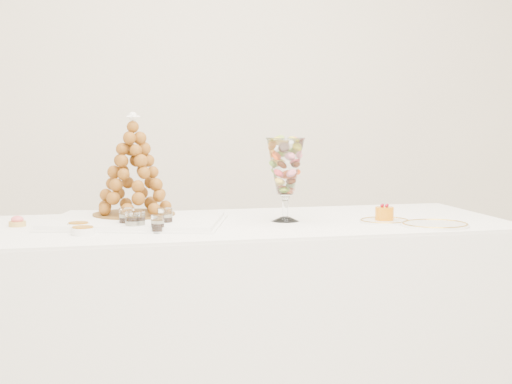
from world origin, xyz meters
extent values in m
cube|color=silver|center=(0.00, 2.00, 1.40)|extent=(4.50, 0.04, 2.80)
cube|color=white|center=(-0.08, 0.37, 0.41)|extent=(2.23, 1.02, 0.82)
cube|color=white|center=(-0.08, 0.37, 0.82)|extent=(2.22, 1.01, 0.01)
cube|color=white|center=(-0.47, 0.40, 0.84)|extent=(0.75, 0.63, 0.02)
cylinder|color=white|center=(0.12, 0.38, 0.84)|extent=(0.12, 0.12, 0.02)
cylinder|color=white|center=(0.12, 0.38, 0.89)|extent=(0.02, 0.02, 0.08)
sphere|color=white|center=(0.12, 0.38, 0.93)|extent=(0.04, 0.04, 0.04)
cylinder|color=white|center=(0.50, 0.27, 0.83)|extent=(0.20, 0.20, 0.01)
cylinder|color=white|center=(0.66, 0.13, 0.83)|extent=(0.26, 0.26, 0.01)
cylinder|color=tan|center=(-0.91, 0.41, 0.84)|extent=(0.07, 0.07, 0.02)
ellipsoid|color=#E95F67|center=(-0.91, 0.41, 0.85)|extent=(0.05, 0.05, 0.03)
cylinder|color=white|center=(-0.50, 0.28, 0.87)|extent=(0.07, 0.07, 0.08)
cylinder|color=white|center=(-0.46, 0.21, 0.86)|extent=(0.06, 0.06, 0.07)
cylinder|color=white|center=(-0.36, 0.27, 0.86)|extent=(0.06, 0.06, 0.07)
cylinder|color=white|center=(-0.48, 0.20, 0.86)|extent=(0.06, 0.06, 0.07)
cylinder|color=white|center=(-0.40, 0.14, 0.86)|extent=(0.05, 0.05, 0.06)
cylinder|color=white|center=(-0.68, 0.27, 0.84)|extent=(0.08, 0.08, 0.03)
cylinder|color=white|center=(-0.66, 0.15, 0.84)|extent=(0.08, 0.08, 0.03)
cylinder|color=brown|center=(-0.47, 0.51, 0.85)|extent=(0.33, 0.33, 0.01)
cone|color=brown|center=(-0.47, 0.51, 1.05)|extent=(0.33, 0.33, 0.39)
sphere|color=white|center=(-0.47, 0.51, 1.24)|extent=(0.04, 0.04, 0.04)
cylinder|color=orange|center=(0.50, 0.28, 0.86)|extent=(0.07, 0.07, 0.05)
sphere|color=maroon|center=(0.51, 0.28, 0.89)|extent=(0.01, 0.01, 0.01)
sphere|color=maroon|center=(0.50, 0.29, 0.89)|extent=(0.01, 0.01, 0.01)
sphere|color=maroon|center=(0.49, 0.27, 0.89)|extent=(0.01, 0.01, 0.01)
sphere|color=maroon|center=(0.51, 0.26, 0.89)|extent=(0.01, 0.01, 0.01)
camera|label=1|loc=(-0.57, -2.93, 1.28)|focal=60.00mm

